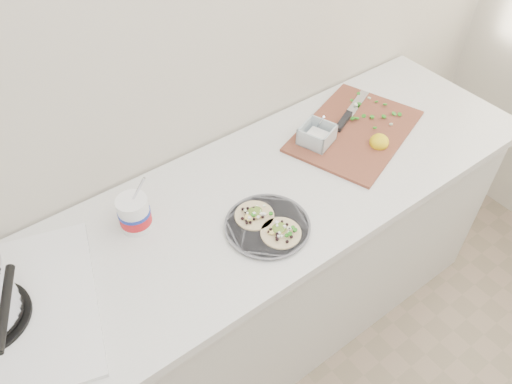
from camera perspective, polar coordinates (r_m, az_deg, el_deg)
counter at (r=1.97m, az=-3.50°, el=-11.18°), size 2.44×0.66×0.90m
taco_plate at (r=1.56m, az=1.32°, el=-3.68°), size 0.27×0.27×0.04m
tub at (r=1.57m, az=-13.69°, el=-2.17°), size 0.10×0.10×0.22m
cutboard at (r=1.93m, az=10.78°, el=7.15°), size 0.60×0.51×0.08m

